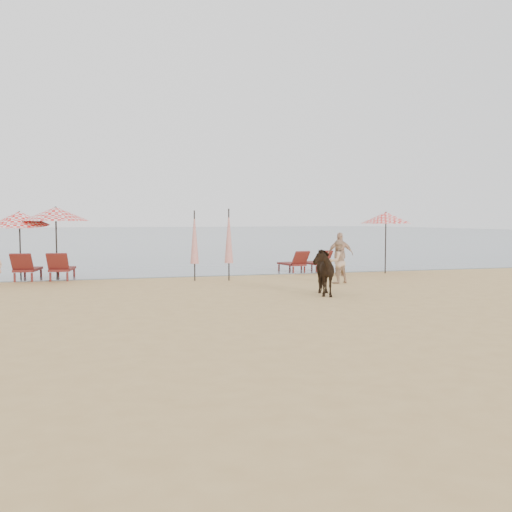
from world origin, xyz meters
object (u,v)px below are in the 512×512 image
at_px(beachgoer_right_a, 337,262).
at_px(beachgoer_right_b, 340,254).
at_px(umbrella_open_left_b, 19,218).
at_px(umbrella_closed_right, 194,238).
at_px(umbrella_closed_left, 229,236).
at_px(umbrella_open_left_a, 56,214).
at_px(lounger_cluster_right, 306,262).
at_px(lounger_cluster_left, 44,267).
at_px(cow, 321,271).
at_px(umbrella_open_right, 386,218).

bearing_deg(beachgoer_right_a, beachgoer_right_b, -128.43).
xyz_separation_m(umbrella_open_left_b, umbrella_closed_right, (6.02, -1.70, -0.69)).
xyz_separation_m(umbrella_closed_left, umbrella_closed_right, (-1.21, 0.26, -0.04)).
bearing_deg(beachgoer_right_b, umbrella_closed_left, 28.90).
distance_m(umbrella_closed_right, beachgoer_right_b, 5.84).
bearing_deg(umbrella_open_left_a, lounger_cluster_right, 3.27).
bearing_deg(lounger_cluster_right, lounger_cluster_left, 172.47).
distance_m(umbrella_open_left_b, cow, 11.15).
bearing_deg(umbrella_open_left_a, beachgoer_right_a, -20.80).
bearing_deg(beachgoer_right_a, umbrella_open_right, -152.49).
bearing_deg(umbrella_open_right, umbrella_closed_left, 163.86).
bearing_deg(lounger_cluster_right, cow, -117.10).
distance_m(lounger_cluster_left, umbrella_open_right, 13.40).
bearing_deg(cow, umbrella_open_left_a, 151.38).
bearing_deg(beachgoer_right_a, lounger_cluster_left, -32.91).
distance_m(lounger_cluster_right, beachgoer_right_a, 4.17).
distance_m(cow, beachgoer_right_a, 3.21).
height_order(lounger_cluster_left, beachgoer_right_b, beachgoer_right_b).
height_order(umbrella_closed_left, cow, umbrella_closed_left).
relative_size(lounger_cluster_right, cow, 1.21).
distance_m(umbrella_open_left_a, beachgoer_right_b, 10.76).
bearing_deg(umbrella_open_left_b, lounger_cluster_right, -18.08).
height_order(cow, beachgoer_right_a, beachgoer_right_a).
bearing_deg(beachgoer_right_b, umbrella_open_right, -146.15).
distance_m(lounger_cluster_left, umbrella_closed_right, 5.59).
relative_size(lounger_cluster_right, umbrella_closed_left, 0.77).
bearing_deg(beachgoer_right_a, cow, 45.09).
bearing_deg(umbrella_open_left_b, umbrella_open_left_a, -29.72).
bearing_deg(umbrella_open_left_a, beachgoer_right_b, -6.49).
relative_size(umbrella_open_left_a, umbrella_closed_right, 1.06).
bearing_deg(umbrella_closed_left, lounger_cluster_right, 30.14).
bearing_deg(beachgoer_right_b, umbrella_open_left_b, 16.01).
distance_m(umbrella_open_left_a, cow, 10.07).
bearing_deg(beachgoer_right_b, beachgoer_right_a, 86.67).
relative_size(umbrella_closed_right, cow, 1.53).
bearing_deg(umbrella_closed_right, umbrella_open_left_a, 162.88).
bearing_deg(umbrella_open_right, umbrella_open_left_a, 152.73).
height_order(umbrella_closed_left, beachgoer_right_a, umbrella_closed_left).
xyz_separation_m(umbrella_open_left_b, umbrella_open_right, (14.02, -1.09, 0.02)).
xyz_separation_m(umbrella_closed_right, cow, (2.86, -4.86, -0.86)).
height_order(umbrella_open_left_a, umbrella_open_left_b, umbrella_open_left_a).
height_order(lounger_cluster_left, umbrella_closed_right, umbrella_closed_right).
height_order(lounger_cluster_right, umbrella_open_left_b, umbrella_open_left_b).
xyz_separation_m(lounger_cluster_left, umbrella_open_left_b, (-0.78, 0.07, 1.77)).
height_order(umbrella_open_left_b, beachgoer_right_b, umbrella_open_left_b).
relative_size(beachgoer_right_a, beachgoer_right_b, 0.88).
bearing_deg(umbrella_open_right, beachgoer_right_a, -164.05).
relative_size(umbrella_open_left_a, beachgoer_right_b, 1.57).
xyz_separation_m(umbrella_closed_right, beachgoer_right_b, (5.80, 0.20, -0.71)).
relative_size(lounger_cluster_left, cow, 1.31).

